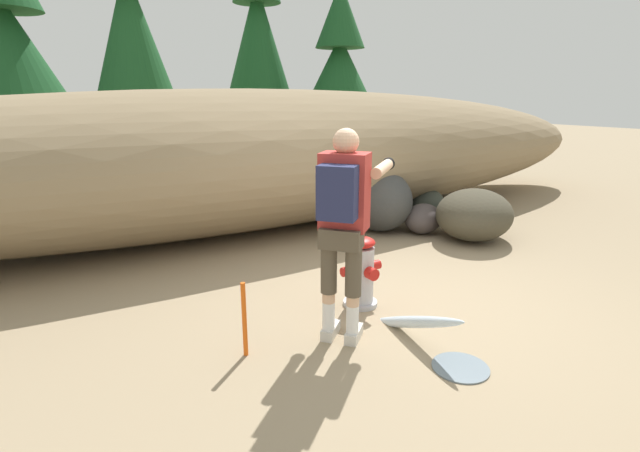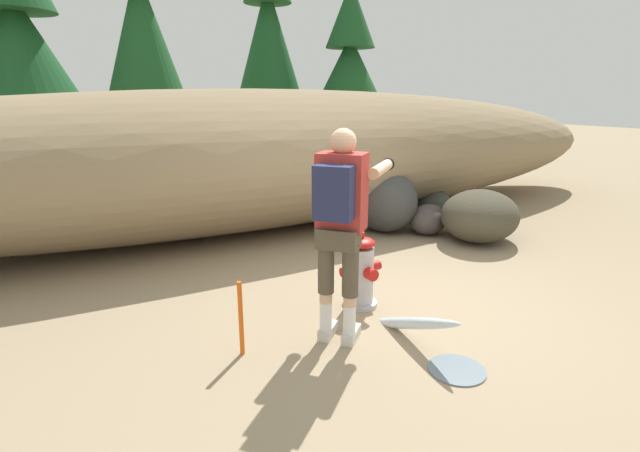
{
  "view_description": "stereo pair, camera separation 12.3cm",
  "coord_description": "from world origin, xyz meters",
  "px_view_note": "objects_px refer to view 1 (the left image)",
  "views": [
    {
      "loc": [
        -2.74,
        -3.19,
        1.94
      ],
      "look_at": [
        -0.56,
        0.45,
        0.75
      ],
      "focal_mm": 26.31,
      "sensor_mm": 36.0,
      "label": 1
    },
    {
      "loc": [
        -2.63,
        -3.25,
        1.94
      ],
      "look_at": [
        -0.56,
        0.45,
        0.75
      ],
      "focal_mm": 26.31,
      "sensor_mm": 36.0,
      "label": 2
    }
  ],
  "objects_px": {
    "survey_stake": "(244,320)",
    "boulder_mid": "(474,215)",
    "boulder_small": "(423,219)",
    "boulder_outlier": "(427,204)",
    "utility_worker": "(344,211)",
    "fire_hydrant": "(361,272)",
    "boulder_large": "(378,199)"
  },
  "relations": [
    {
      "from": "survey_stake",
      "to": "boulder_mid",
      "type": "bearing_deg",
      "value": 17.45
    },
    {
      "from": "boulder_mid",
      "to": "boulder_small",
      "type": "height_order",
      "value": "boulder_mid"
    },
    {
      "from": "boulder_mid",
      "to": "survey_stake",
      "type": "height_order",
      "value": "boulder_mid"
    },
    {
      "from": "boulder_mid",
      "to": "survey_stake",
      "type": "distance_m",
      "value": 4.06
    },
    {
      "from": "boulder_mid",
      "to": "boulder_outlier",
      "type": "height_order",
      "value": "boulder_mid"
    },
    {
      "from": "boulder_small",
      "to": "utility_worker",
      "type": "bearing_deg",
      "value": -144.11
    },
    {
      "from": "utility_worker",
      "to": "survey_stake",
      "type": "relative_size",
      "value": 2.84
    },
    {
      "from": "fire_hydrant",
      "to": "boulder_large",
      "type": "relative_size",
      "value": 0.62
    },
    {
      "from": "boulder_mid",
      "to": "boulder_outlier",
      "type": "bearing_deg",
      "value": 78.37
    },
    {
      "from": "boulder_mid",
      "to": "survey_stake",
      "type": "bearing_deg",
      "value": -162.55
    },
    {
      "from": "utility_worker",
      "to": "boulder_small",
      "type": "height_order",
      "value": "utility_worker"
    },
    {
      "from": "fire_hydrant",
      "to": "boulder_mid",
      "type": "bearing_deg",
      "value": 19.96
    },
    {
      "from": "fire_hydrant",
      "to": "boulder_large",
      "type": "height_order",
      "value": "boulder_large"
    },
    {
      "from": "boulder_small",
      "to": "boulder_outlier",
      "type": "bearing_deg",
      "value": 43.29
    },
    {
      "from": "boulder_large",
      "to": "boulder_mid",
      "type": "height_order",
      "value": "boulder_large"
    },
    {
      "from": "survey_stake",
      "to": "utility_worker",
      "type": "bearing_deg",
      "value": -10.27
    },
    {
      "from": "fire_hydrant",
      "to": "boulder_large",
      "type": "distance_m",
      "value": 2.64
    },
    {
      "from": "boulder_large",
      "to": "boulder_outlier",
      "type": "xyz_separation_m",
      "value": [
        1.1,
        0.12,
        -0.22
      ]
    },
    {
      "from": "survey_stake",
      "to": "boulder_small",
      "type": "bearing_deg",
      "value": 27.32
    },
    {
      "from": "boulder_mid",
      "to": "fire_hydrant",
      "type": "bearing_deg",
      "value": -160.04
    },
    {
      "from": "boulder_mid",
      "to": "boulder_small",
      "type": "bearing_deg",
      "value": 123.6
    },
    {
      "from": "utility_worker",
      "to": "boulder_small",
      "type": "relative_size",
      "value": 2.61
    },
    {
      "from": "boulder_large",
      "to": "boulder_mid",
      "type": "xyz_separation_m",
      "value": [
        0.86,
        -1.05,
        -0.11
      ]
    },
    {
      "from": "fire_hydrant",
      "to": "boulder_large",
      "type": "xyz_separation_m",
      "value": [
        1.73,
        1.99,
        0.13
      ]
    },
    {
      "from": "boulder_mid",
      "to": "survey_stake",
      "type": "relative_size",
      "value": 2.0
    },
    {
      "from": "fire_hydrant",
      "to": "boulder_outlier",
      "type": "height_order",
      "value": "fire_hydrant"
    },
    {
      "from": "boulder_small",
      "to": "boulder_mid",
      "type": "bearing_deg",
      "value": -56.4
    },
    {
      "from": "boulder_mid",
      "to": "boulder_outlier",
      "type": "distance_m",
      "value": 1.2
    },
    {
      "from": "boulder_outlier",
      "to": "survey_stake",
      "type": "xyz_separation_m",
      "value": [
        -4.11,
        -2.39,
        0.06
      ]
    },
    {
      "from": "utility_worker",
      "to": "boulder_outlier",
      "type": "height_order",
      "value": "utility_worker"
    },
    {
      "from": "utility_worker",
      "to": "fire_hydrant",
      "type": "bearing_deg",
      "value": -0.28
    },
    {
      "from": "utility_worker",
      "to": "survey_stake",
      "type": "distance_m",
      "value": 1.12
    }
  ]
}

